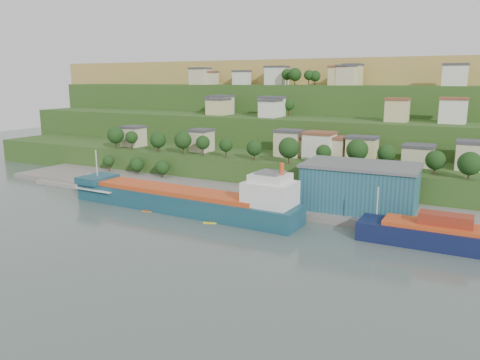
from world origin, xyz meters
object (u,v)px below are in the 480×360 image
Objects in this scene: warehouse at (360,186)px; kayak_orange at (147,211)px; caravan at (96,179)px; cargo_ship_near at (188,202)px.

warehouse is 61.24m from kayak_orange.
warehouse reaches higher than caravan.
kayak_orange is at bearing -149.88° from cargo_ship_near.
cargo_ship_near is 2.33× the size of warehouse.
caravan is (-47.39, 11.58, -0.23)m from cargo_ship_near.
warehouse is (44.66, 19.38, 5.42)m from cargo_ship_near.
warehouse is at bearing 17.13° from kayak_orange.
cargo_ship_near is 12.36m from kayak_orange.
cargo_ship_near is at bearing -158.68° from warehouse.
cargo_ship_near is 10.88× the size of caravan.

